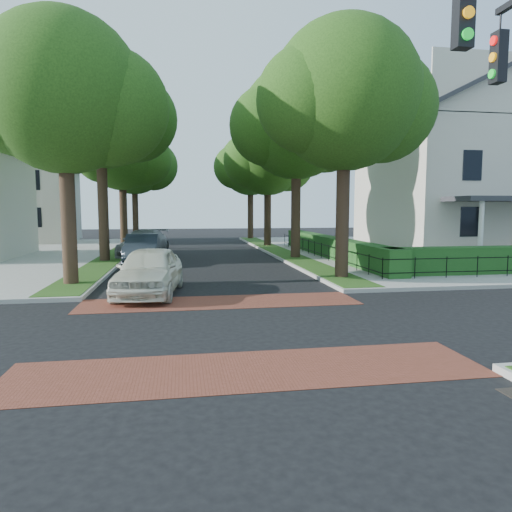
{
  "coord_description": "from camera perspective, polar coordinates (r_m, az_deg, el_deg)",
  "views": [
    {
      "loc": [
        -1.22,
        -11.46,
        3.04
      ],
      "look_at": [
        1.02,
        2.25,
        1.6
      ],
      "focal_mm": 32.0,
      "sensor_mm": 36.0,
      "label": 1
    }
  ],
  "objects": [
    {
      "name": "ground",
      "position": [
        11.92,
        -3.13,
        -8.86
      ],
      "size": [
        120.0,
        120.0,
        0.0
      ],
      "primitive_type": "plane",
      "color": "black",
      "rests_on": "ground"
    },
    {
      "name": "sidewalk_ne",
      "position": [
        36.96,
        24.85,
        0.76
      ],
      "size": [
        30.0,
        30.0,
        0.15
      ],
      "primitive_type": "cube",
      "color": "gray",
      "rests_on": "ground"
    },
    {
      "name": "crosswalk_far",
      "position": [
        15.02,
        -4.45,
        -5.76
      ],
      "size": [
        9.0,
        2.2,
        0.01
      ],
      "primitive_type": "cube",
      "color": "brown",
      "rests_on": "ground"
    },
    {
      "name": "crosswalk_near",
      "position": [
        8.89,
        -0.85,
        -14.05
      ],
      "size": [
        9.0,
        2.2,
        0.01
      ],
      "primitive_type": "cube",
      "color": "brown",
      "rests_on": "ground"
    },
    {
      "name": "grass_strip_ne",
      "position": [
        31.41,
        2.93,
        0.64
      ],
      "size": [
        1.6,
        29.8,
        0.02
      ],
      "primitive_type": "cube",
      "color": "#204012",
      "rests_on": "sidewalk_ne"
    },
    {
      "name": "grass_strip_nw",
      "position": [
        30.98,
        -16.99,
        0.32
      ],
      "size": [
        1.6,
        29.8,
        0.02
      ],
      "primitive_type": "cube",
      "color": "#204012",
      "rests_on": "sidewalk_nw"
    },
    {
      "name": "tree_right_near",
      "position": [
        20.43,
        11.09,
        18.78
      ],
      "size": [
        7.75,
        6.67,
        10.66
      ],
      "color": "black",
      "rests_on": "sidewalk_ne"
    },
    {
      "name": "tree_right_mid",
      "position": [
        28.01,
        5.18,
        16.06
      ],
      "size": [
        8.25,
        7.09,
        11.22
      ],
      "color": "black",
      "rests_on": "sidewalk_ne"
    },
    {
      "name": "tree_right_far",
      "position": [
        36.54,
        1.56,
        11.98
      ],
      "size": [
        7.25,
        6.23,
        9.74
      ],
      "color": "black",
      "rests_on": "sidewalk_ne"
    },
    {
      "name": "tree_right_back",
      "position": [
        45.41,
        -0.61,
        11.25
      ],
      "size": [
        7.5,
        6.45,
        10.2
      ],
      "color": "black",
      "rests_on": "sidewalk_ne"
    },
    {
      "name": "tree_left_near",
      "position": [
        19.62,
        -22.48,
        17.92
      ],
      "size": [
        7.5,
        6.45,
        10.2
      ],
      "color": "black",
      "rests_on": "sidewalk_nw"
    },
    {
      "name": "tree_left_mid",
      "position": [
        27.55,
        -18.62,
        16.71
      ],
      "size": [
        8.0,
        6.88,
        11.48
      ],
      "color": "black",
      "rests_on": "sidewalk_nw"
    },
    {
      "name": "tree_left_far",
      "position": [
        36.16,
        -16.24,
        12.16
      ],
      "size": [
        7.0,
        6.02,
        9.86
      ],
      "color": "black",
      "rests_on": "sidewalk_nw"
    },
    {
      "name": "tree_left_back",
      "position": [
        45.11,
        -14.84,
        11.28
      ],
      "size": [
        7.75,
        6.66,
        10.44
      ],
      "color": "black",
      "rests_on": "sidewalk_nw"
    },
    {
      "name": "hedge_main_road",
      "position": [
        28.02,
        9.31,
        1.15
      ],
      "size": [
        1.0,
        18.0,
        1.2
      ],
      "primitive_type": "cube",
      "color": "#184618",
      "rests_on": "sidewalk_ne"
    },
    {
      "name": "fence_main_road",
      "position": [
        27.79,
        7.75,
        0.82
      ],
      "size": [
        0.06,
        18.0,
        0.9
      ],
      "primitive_type": null,
      "color": "black",
      "rests_on": "sidewalk_ne"
    },
    {
      "name": "house_victorian",
      "position": [
        33.31,
        25.43,
        10.48
      ],
      "size": [
        13.0,
        13.05,
        12.48
      ],
      "color": "beige",
      "rests_on": "sidewalk_ne"
    },
    {
      "name": "house_left_far",
      "position": [
        45.79,
        -27.71,
        7.74
      ],
      "size": [
        10.0,
        9.0,
        10.14
      ],
      "color": "beige",
      "rests_on": "sidewalk_nw"
    },
    {
      "name": "parked_car_front",
      "position": [
        16.65,
        -13.19,
        -1.8
      ],
      "size": [
        2.56,
        5.19,
        1.7
      ],
      "primitive_type": "imported",
      "rotation": [
        0.0,
        0.0,
        -0.11
      ],
      "color": "silver",
      "rests_on": "ground"
    },
    {
      "name": "parked_car_middle",
      "position": [
        26.24,
        -14.02,
        0.88
      ],
      "size": [
        1.76,
        4.98,
        1.64
      ],
      "primitive_type": "imported",
      "rotation": [
        0.0,
        0.0,
        0.0
      ],
      "color": "#1E262D",
      "rests_on": "ground"
    },
    {
      "name": "parked_car_rear",
      "position": [
        29.91,
        -13.83,
        1.54
      ],
      "size": [
        3.33,
        6.16,
        1.69
      ],
      "primitive_type": "imported",
      "rotation": [
        0.0,
        0.0,
        -0.17
      ],
      "color": "slate",
      "rests_on": "ground"
    }
  ]
}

